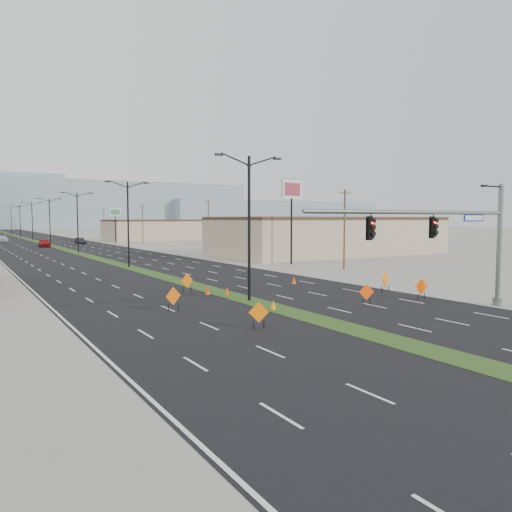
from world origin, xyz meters
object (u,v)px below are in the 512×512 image
streetlight_6 (11,220)px  cone_1 (208,290)px  cone_2 (294,280)px  streetlight_1 (128,221)px  streetlight_3 (50,220)px  cone_3 (227,291)px  car_left (44,243)px  streetlight_5 (20,220)px  car_far (3,239)px  construction_sign_2 (187,281)px  construction_sign_1 (259,313)px  construction_sign_3 (366,293)px  streetlight_2 (78,221)px  signal_mast (454,234)px  pole_sign_east_near (292,195)px  pole_sign_east_far (115,215)px  streetlight_0 (249,223)px  construction_sign_0 (173,297)px  construction_sign_4 (385,280)px  construction_sign_5 (421,287)px  cone_0 (273,305)px  streetlight_4 (32,220)px  car_mid (80,241)px

streetlight_6 → cone_1: bearing=-90.4°
cone_2 → streetlight_1: bearing=109.8°
streetlight_3 → cone_3: 81.03m
streetlight_1 → car_left: (-2.00, 50.55, -4.60)m
streetlight_5 → car_far: bearing=-102.7°
streetlight_5 → construction_sign_2: (-2.22, -134.30, -4.51)m
construction_sign_1 → construction_sign_3: size_ratio=1.01×
streetlight_1 → streetlight_5: bearing=90.0°
streetlight_1 → streetlight_2: bearing=90.0°
car_left → signal_mast: bearing=-82.9°
pole_sign_east_near → pole_sign_east_far: size_ratio=1.29×
streetlight_1 → car_left: streetlight_1 is taller
streetlight_1 → construction_sign_3: 34.28m
streetlight_0 → construction_sign_3: streetlight_0 is taller
construction_sign_0 → construction_sign_4: 17.00m
construction_sign_5 → cone_0: construction_sign_5 is taller
car_left → streetlight_1: bearing=-87.5°
streetlight_4 → construction_sign_3: size_ratio=7.10×
streetlight_6 → pole_sign_east_near: pole_sign_east_near is taller
construction_sign_4 → cone_2: (-3.02, 7.91, -0.66)m
streetlight_0 → cone_1: size_ratio=15.02×
construction_sign_4 → pole_sign_east_far: 90.88m
car_left → construction_sign_5: (12.69, -84.40, 0.07)m
car_left → construction_sign_5: 85.34m
streetlight_2 → cone_1: size_ratio=15.02×
car_left → construction_sign_2: (-0.22, -72.85, 0.09)m
construction_sign_0 → construction_sign_3: bearing=-37.6°
streetlight_0 → car_mid: streetlight_0 is taller
construction_sign_3 → streetlight_4: bearing=110.3°
car_mid → construction_sign_0: (-12.67, -87.82, 0.18)m
car_far → pole_sign_east_near: pole_sign_east_near is taller
streetlight_2 → streetlight_0: bearing=-90.0°
streetlight_5 → cone_1: bearing=-90.5°
pole_sign_east_far → streetlight_5: bearing=105.2°
streetlight_0 → construction_sign_0: 7.54m
cone_0 → signal_mast: bearing=-34.9°
car_far → cone_3: 104.75m
streetlight_5 → construction_sign_1: streetlight_5 is taller
car_left → construction_sign_0: bearing=-92.6°
construction_sign_1 → pole_sign_east_far: pole_sign_east_far is taller
streetlight_1 → cone_0: size_ratio=15.99×
cone_3 → pole_sign_east_far: (15.24, 85.38, 6.29)m
cone_0 → pole_sign_east_far: pole_sign_east_far is taller
streetlight_6 → construction_sign_0: bearing=-92.0°
streetlight_3 → cone_3: size_ratio=16.72×
car_far → pole_sign_east_far: bearing=-39.9°
streetlight_4 → car_far: (-7.31, -4.37, -4.67)m
construction_sign_2 → construction_sign_4: construction_sign_4 is taller
signal_mast → streetlight_5: size_ratio=1.63×
streetlight_3 → construction_sign_4: bearing=-82.7°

